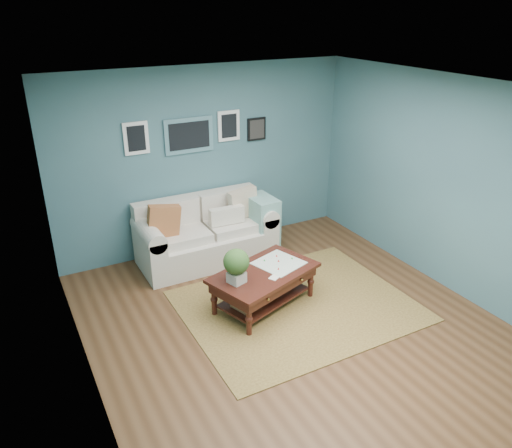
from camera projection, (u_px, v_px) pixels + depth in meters
room_shell at (295, 218)px, 5.32m from camera, size 5.00×5.02×2.70m
area_rug at (297, 306)px, 6.21m from camera, size 2.74×2.19×0.01m
loveseat at (211, 232)px, 7.22m from camera, size 1.98×0.90×1.02m
coffee_table at (260, 279)px, 6.02m from camera, size 1.47×1.12×0.91m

